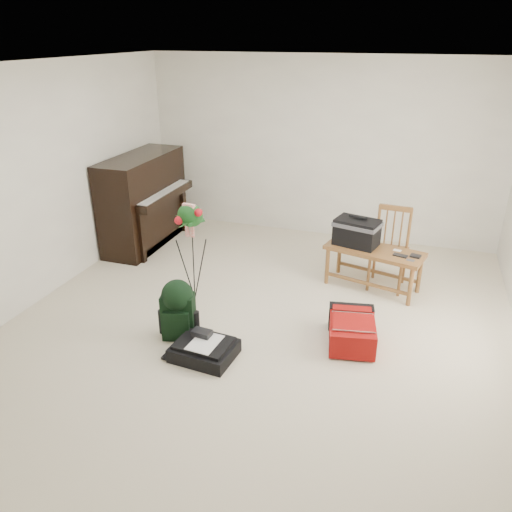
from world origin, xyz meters
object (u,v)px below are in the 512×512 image
(red_suitcase, at_px, (352,328))
(green_backpack, at_px, (178,307))
(piano, at_px, (144,202))
(bench, at_px, (361,239))
(black_duffel, at_px, (204,349))
(dining_chair, at_px, (389,250))
(flower_stand, at_px, (192,253))

(red_suitcase, xyz_separation_m, green_backpack, (-1.62, -0.48, 0.20))
(piano, bearing_deg, green_backpack, -53.37)
(bench, relative_size, black_duffel, 1.99)
(bench, bearing_deg, piano, -173.22)
(dining_chair, xyz_separation_m, flower_stand, (-2.01, -1.01, 0.10))
(red_suitcase, bearing_deg, green_backpack, -173.82)
(black_duffel, bearing_deg, flower_stand, 124.18)
(black_duffel, bearing_deg, piano, 134.49)
(bench, bearing_deg, dining_chair, 33.15)
(flower_stand, bearing_deg, black_duffel, -53.46)
(black_duffel, height_order, flower_stand, flower_stand)
(black_duffel, bearing_deg, red_suitcase, 34.09)
(bench, distance_m, green_backpack, 2.26)
(piano, relative_size, dining_chair, 1.58)
(red_suitcase, distance_m, flower_stand, 1.88)
(dining_chair, xyz_separation_m, green_backpack, (-1.82, -1.78, -0.12))
(red_suitcase, bearing_deg, flower_stand, 160.80)
(dining_chair, distance_m, red_suitcase, 1.35)
(bench, bearing_deg, flower_stand, -138.10)
(green_backpack, bearing_deg, flower_stand, 89.96)
(piano, bearing_deg, flower_stand, -43.96)
(red_suitcase, relative_size, green_backpack, 1.13)
(black_duffel, bearing_deg, dining_chair, 58.63)
(dining_chair, distance_m, green_backpack, 2.55)
(piano, height_order, red_suitcase, piano)
(dining_chair, distance_m, flower_stand, 2.25)
(black_duffel, xyz_separation_m, green_backpack, (-0.36, 0.22, 0.26))
(green_backpack, distance_m, flower_stand, 0.82)
(red_suitcase, xyz_separation_m, black_duffel, (-1.25, -0.70, -0.06))
(green_backpack, bearing_deg, bench, 33.81)
(green_backpack, bearing_deg, red_suitcase, 2.56)
(black_duffel, distance_m, flower_stand, 1.23)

